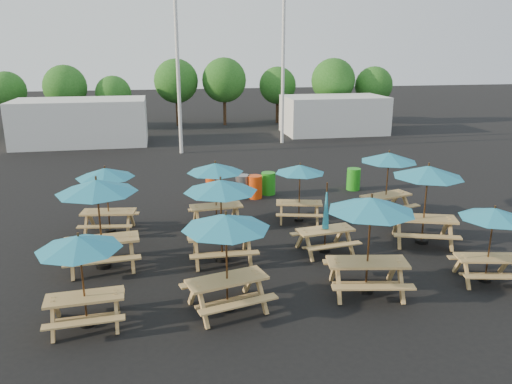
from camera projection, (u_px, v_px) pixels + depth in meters
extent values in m
plane|color=black|center=(265.00, 237.00, 16.15)|extent=(120.00, 120.00, 0.00)
cube|color=tan|center=(85.00, 297.00, 10.86)|extent=(1.71, 0.76, 0.06)
cube|color=tan|center=(84.00, 323.00, 10.37)|extent=(1.68, 0.34, 0.04)
cube|color=tan|center=(87.00, 295.00, 11.51)|extent=(1.68, 0.34, 0.04)
cylinder|color=black|center=(87.00, 323.00, 11.04)|extent=(0.33, 0.33, 0.09)
cylinder|color=brown|center=(83.00, 281.00, 10.76)|extent=(0.04, 0.04, 2.13)
cone|color=teal|center=(79.00, 243.00, 10.51)|extent=(1.93, 1.93, 0.30)
cube|color=tan|center=(102.00, 240.00, 13.73)|extent=(2.07, 0.96, 0.07)
cube|color=tan|center=(102.00, 261.00, 13.14)|extent=(2.02, 0.46, 0.04)
cube|color=tan|center=(103.00, 241.00, 14.50)|extent=(2.02, 0.46, 0.04)
cylinder|color=black|center=(104.00, 265.00, 13.95)|extent=(0.40, 0.40, 0.11)
cylinder|color=brown|center=(100.00, 224.00, 13.60)|extent=(0.05, 0.05, 2.56)
cone|color=teal|center=(97.00, 186.00, 13.30)|extent=(2.36, 2.36, 0.36)
cube|color=tan|center=(109.00, 212.00, 16.39)|extent=(1.81, 0.91, 0.06)
cube|color=tan|center=(105.00, 227.00, 15.86)|extent=(1.75, 0.48, 0.04)
cube|color=tan|center=(114.00, 214.00, 17.08)|extent=(1.75, 0.48, 0.04)
cylinder|color=black|center=(110.00, 231.00, 16.58)|extent=(0.35, 0.35, 0.10)
cylinder|color=brown|center=(108.00, 200.00, 16.28)|extent=(0.04, 0.04, 2.22)
cone|color=teal|center=(105.00, 173.00, 16.02)|extent=(2.13, 2.13, 0.31)
cube|color=tan|center=(227.00, 279.00, 11.52)|extent=(1.98, 1.16, 0.06)
cube|color=tan|center=(239.00, 304.00, 11.02)|extent=(1.86, 0.71, 0.04)
cube|color=tan|center=(217.00, 279.00, 12.19)|extent=(1.86, 0.71, 0.04)
cylinder|color=black|center=(227.00, 307.00, 11.72)|extent=(0.37, 0.37, 0.10)
cylinder|color=brown|center=(227.00, 263.00, 11.40)|extent=(0.05, 0.05, 2.37)
cone|color=teal|center=(226.00, 222.00, 11.12)|extent=(2.45, 2.45, 0.33)
cube|color=tan|center=(222.00, 235.00, 14.18)|extent=(1.91, 0.76, 0.06)
cube|color=tan|center=(225.00, 255.00, 13.61)|extent=(1.91, 0.29, 0.04)
cube|color=tan|center=(219.00, 236.00, 14.93)|extent=(1.91, 0.29, 0.04)
cylinder|color=black|center=(222.00, 259.00, 14.39)|extent=(0.38, 0.38, 0.11)
cylinder|color=brown|center=(221.00, 221.00, 14.06)|extent=(0.05, 0.05, 2.43)
cone|color=teal|center=(221.00, 186.00, 13.77)|extent=(2.09, 2.09, 0.34)
cube|color=tan|center=(216.00, 206.00, 16.96)|extent=(1.80, 0.80, 0.06)
cube|color=tan|center=(220.00, 220.00, 16.44)|extent=(1.77, 0.36, 0.04)
cube|color=tan|center=(213.00, 208.00, 17.63)|extent=(1.77, 0.36, 0.04)
cylinder|color=black|center=(217.00, 225.00, 17.15)|extent=(0.35, 0.35, 0.10)
cylinder|color=brown|center=(216.00, 195.00, 16.85)|extent=(0.04, 0.04, 2.24)
cone|color=teal|center=(215.00, 168.00, 16.58)|extent=(2.03, 2.03, 0.31)
cube|color=tan|center=(367.00, 262.00, 12.34)|extent=(2.07, 1.10, 0.07)
cube|color=tan|center=(374.00, 287.00, 11.73)|extent=(1.98, 0.61, 0.04)
cube|color=tan|center=(360.00, 262.00, 13.12)|extent=(1.98, 0.61, 0.04)
cylinder|color=black|center=(366.00, 290.00, 12.55)|extent=(0.39, 0.39, 0.11)
cylinder|color=brown|center=(369.00, 245.00, 12.21)|extent=(0.05, 0.05, 2.51)
cone|color=teal|center=(371.00, 204.00, 11.91)|extent=(2.47, 2.47, 0.35)
cube|color=tan|center=(325.00, 230.00, 14.84)|extent=(1.76, 0.88, 0.06)
cube|color=tan|center=(335.00, 246.00, 14.35)|extent=(1.71, 0.46, 0.04)
cube|color=tan|center=(316.00, 231.00, 15.48)|extent=(1.71, 0.46, 0.04)
cylinder|color=black|center=(324.00, 250.00, 15.02)|extent=(0.34, 0.34, 0.09)
cylinder|color=brown|center=(326.00, 218.00, 14.73)|extent=(0.04, 0.04, 2.16)
cone|color=teal|center=(326.00, 206.00, 14.62)|extent=(0.21, 0.21, 1.41)
cube|color=tan|center=(299.00, 203.00, 17.52)|extent=(1.71, 1.00, 0.05)
cube|color=tan|center=(299.00, 215.00, 17.02)|extent=(1.61, 0.61, 0.04)
cube|color=tan|center=(299.00, 205.00, 18.15)|extent=(1.61, 0.61, 0.04)
cylinder|color=black|center=(299.00, 219.00, 17.69)|extent=(0.32, 0.32, 0.09)
cylinder|color=brown|center=(299.00, 193.00, 17.41)|extent=(0.04, 0.04, 2.05)
cone|color=teal|center=(300.00, 169.00, 17.17)|extent=(2.11, 2.11, 0.29)
cube|color=tan|center=(488.00, 258.00, 12.96)|extent=(1.69, 0.94, 0.05)
cube|color=tan|center=(497.00, 277.00, 12.47)|extent=(1.61, 0.55, 0.04)
cube|color=tan|center=(478.00, 258.00, 13.59)|extent=(1.61, 0.55, 0.04)
cylinder|color=black|center=(485.00, 279.00, 13.13)|extent=(0.32, 0.32, 0.09)
cylinder|color=brown|center=(490.00, 245.00, 12.86)|extent=(0.04, 0.04, 2.04)
cone|color=teal|center=(494.00, 213.00, 12.62)|extent=(2.06, 2.06, 0.28)
cube|color=tan|center=(424.00, 218.00, 15.48)|extent=(2.11, 1.34, 0.07)
cube|color=tan|center=(427.00, 236.00, 14.88)|extent=(1.95, 0.87, 0.04)
cube|color=tan|center=(418.00, 220.00, 16.26)|extent=(1.95, 0.87, 0.04)
cylinder|color=black|center=(421.00, 241.00, 15.69)|extent=(0.39, 0.39, 0.11)
cylinder|color=brown|center=(425.00, 205.00, 15.36)|extent=(0.05, 0.05, 2.51)
cone|color=teal|center=(428.00, 171.00, 15.06)|extent=(2.69, 2.69, 0.35)
cube|color=tan|center=(386.00, 195.00, 18.05)|extent=(1.97, 1.19, 0.06)
cube|color=tan|center=(398.00, 208.00, 17.55)|extent=(1.85, 0.75, 0.04)
cube|color=tan|center=(373.00, 198.00, 18.71)|extent=(1.85, 0.75, 0.04)
cylinder|color=black|center=(385.00, 214.00, 18.25)|extent=(0.37, 0.37, 0.10)
cylinder|color=brown|center=(387.00, 184.00, 17.93)|extent=(0.05, 0.05, 2.36)
cone|color=teal|center=(389.00, 157.00, 17.65)|extent=(2.48, 2.48, 0.33)
cylinder|color=#EA440D|center=(213.00, 188.00, 20.02)|extent=(0.58, 0.58, 0.93)
cylinder|color=gray|center=(243.00, 186.00, 20.31)|extent=(0.58, 0.58, 0.93)
cylinder|color=#EA440D|center=(255.00, 187.00, 20.23)|extent=(0.58, 0.58, 0.93)
cylinder|color=#22961B|center=(268.00, 183.00, 20.74)|extent=(0.58, 0.58, 0.93)
cylinder|color=#22961B|center=(353.00, 179.00, 21.42)|extent=(0.58, 0.58, 0.93)
cylinder|color=silver|center=(177.00, 45.00, 27.30)|extent=(0.20, 0.20, 12.00)
cylinder|color=silver|center=(283.00, 46.00, 30.37)|extent=(0.20, 0.20, 12.00)
cube|color=silver|center=(81.00, 122.00, 31.26)|extent=(8.00, 4.00, 2.80)
cube|color=silver|center=(334.00, 115.00, 35.33)|extent=(7.00, 4.00, 2.60)
cylinder|color=#382314|center=(10.00, 116.00, 37.11)|extent=(0.24, 0.24, 1.92)
sphere|color=#1E5919|center=(7.00, 91.00, 36.59)|extent=(2.80, 2.80, 2.80)
cylinder|color=#382314|center=(68.00, 116.00, 36.60)|extent=(0.24, 0.24, 2.14)
sphere|color=#1E5919|center=(65.00, 87.00, 36.02)|extent=(3.11, 3.11, 3.11)
cylinder|color=#382314|center=(115.00, 117.00, 37.03)|extent=(0.24, 0.24, 1.78)
sphere|color=#1E5919|center=(113.00, 94.00, 36.54)|extent=(2.59, 2.59, 2.59)
cylinder|color=#382314|center=(177.00, 111.00, 38.80)|extent=(0.24, 0.24, 2.31)
sphere|color=#1E5919|center=(176.00, 81.00, 38.17)|extent=(3.36, 3.36, 3.36)
cylinder|color=#382314|center=(225.00, 110.00, 39.03)|extent=(0.24, 0.24, 2.35)
sphere|color=#1E5919|center=(224.00, 80.00, 38.39)|extent=(3.41, 3.41, 3.41)
cylinder|color=#382314|center=(277.00, 110.00, 40.25)|extent=(0.24, 0.24, 2.02)
sphere|color=#1E5919|center=(278.00, 85.00, 39.70)|extent=(2.94, 2.94, 2.94)
cylinder|color=#382314|center=(332.00, 110.00, 39.26)|extent=(0.24, 0.24, 2.32)
sphere|color=#1E5919|center=(333.00, 80.00, 38.63)|extent=(3.38, 3.38, 3.38)
cylinder|color=#382314|center=(372.00, 111.00, 39.95)|extent=(0.24, 0.24, 2.03)
sphere|color=#1E5919|center=(374.00, 85.00, 39.39)|extent=(2.95, 2.95, 2.95)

